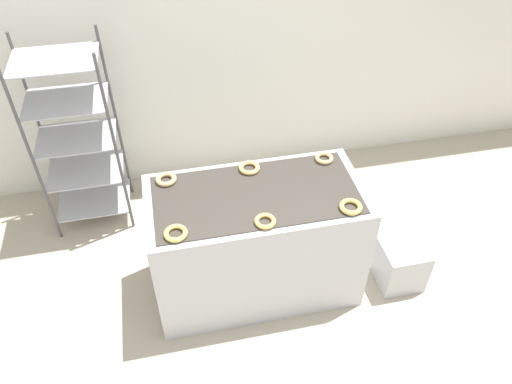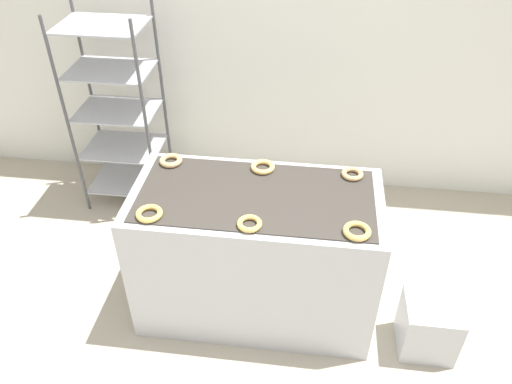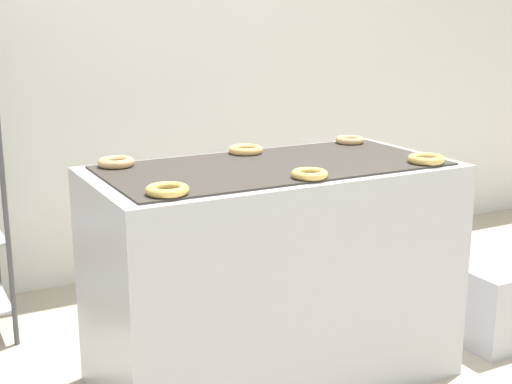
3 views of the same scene
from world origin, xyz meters
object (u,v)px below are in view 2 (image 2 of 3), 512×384
Objects in this scene: baking_rack_cart at (118,111)px; glaze_bin at (428,326)px; donut_near_right at (357,231)px; donut_far_right at (352,174)px; fryer_machine at (256,253)px; donut_near_left at (149,214)px; donut_near_center at (250,224)px; donut_far_center at (263,167)px; donut_far_left at (171,160)px.

baking_rack_cart reaches higher than glaze_bin.
donut_far_right is at bearing 91.12° from donut_near_right.
fryer_machine is 0.77m from donut_near_left.
fryer_machine is 10.00× the size of donut_near_left.
donut_far_right reaches higher than donut_near_center.
donut_near_left reaches higher than glaze_bin.
donut_near_right is (1.78, -1.32, 0.12)m from baking_rack_cart.
donut_near_left is 0.76m from donut_far_center.
donut_far_center reaches higher than fryer_machine.
donut_far_right is (1.10, 0.51, -0.00)m from donut_near_left.
donut_near_right is at bearing -0.10° from donut_near_left.
donut_far_left is (-0.57, 0.26, 0.48)m from fryer_machine.
donut_near_left is at bearing -88.07° from donut_far_left.
baking_rack_cart is 2.70m from glaze_bin.
donut_near_right is (0.56, -0.26, 0.48)m from fryer_machine.
donut_near_right reaches higher than donut_near_center.
donut_far_right is at bearing -0.07° from donut_far_left.
donut_near_left is at bearing -63.02° from baking_rack_cart.
glaze_bin is at bearing -28.81° from baking_rack_cart.
donut_near_right is 1.01× the size of donut_far_center.
donut_far_left is 0.57m from donut_far_center.
donut_near_center is at bearing -136.18° from donut_far_right.
donut_near_center is (1.22, -1.33, 0.12)m from baking_rack_cart.
glaze_bin is 2.61× the size of donut_far_left.
donut_far_right is (1.77, -0.80, 0.12)m from baking_rack_cart.
donut_near_right and donut_far_center have the same top height.
donut_far_left is at bearing 179.93° from donut_far_right.
donut_far_left is 1.08× the size of donut_far_right.
fryer_machine is at bearing -91.77° from donut_far_center.
donut_near_right is 0.76m from donut_far_center.
fryer_machine is 10.25× the size of donut_far_left.
donut_near_left is 0.98× the size of donut_near_right.
donut_near_right is at bearing -36.57° from baking_rack_cart.
donut_near_center is (-1.08, -0.06, 0.76)m from glaze_bin.
donut_near_right reaches higher than fryer_machine.
donut_far_center is (-0.55, 0.52, -0.00)m from donut_near_right.
fryer_machine is at bearing -24.46° from donut_far_left.
donut_far_center reaches higher than glaze_bin.
baking_rack_cart reaches higher than donut_near_right.
donut_near_right is at bearing -174.13° from glaze_bin.
donut_near_center is at bearing -47.43° from baking_rack_cart.
donut_far_right is (0.55, 0.26, 0.48)m from fryer_machine.
donut_near_right is at bearing -24.64° from donut_far_left.
glaze_bin is 1.87m from donut_far_left.
donut_far_left is at bearing -179.63° from donut_far_center.
donut_near_center is at bearing -178.95° from donut_near_right.
donut_far_center is 0.54m from donut_far_right.
baking_rack_cart is at bearing 116.98° from donut_near_left.
baking_rack_cart is at bearing 146.92° from donut_far_center.
baking_rack_cart is 11.02× the size of donut_far_center.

